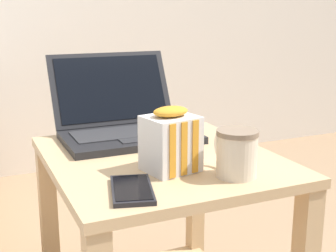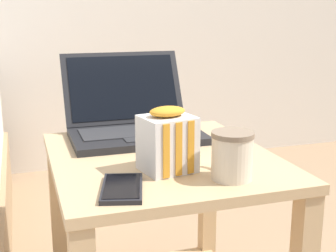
# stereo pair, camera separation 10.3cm
# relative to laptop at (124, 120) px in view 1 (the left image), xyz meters

# --- Properties ---
(bedside_table) EXTENTS (0.51, 0.57, 0.55)m
(bedside_table) POSITION_rel_laptop_xyz_m (0.02, -0.20, -0.25)
(bedside_table) COLOR tan
(bedside_table) RESTS_ON ground_plane
(laptop) EXTENTS (0.34, 0.32, 0.21)m
(laptop) POSITION_rel_laptop_xyz_m (0.00, 0.00, 0.00)
(laptop) COLOR black
(laptop) RESTS_ON bedside_table
(mug_front_left) EXTENTS (0.09, 0.13, 0.10)m
(mug_front_left) POSITION_rel_laptop_xyz_m (0.11, -0.39, 0.01)
(mug_front_left) COLOR beige
(mug_front_left) RESTS_ON bedside_table
(snack_bag) EXTENTS (0.12, 0.11, 0.14)m
(snack_bag) POSITION_rel_laptop_xyz_m (0.00, -0.30, 0.02)
(snack_bag) COLOR silver
(snack_bag) RESTS_ON bedside_table
(cell_phone) EXTENTS (0.11, 0.16, 0.01)m
(cell_phone) POSITION_rel_laptop_xyz_m (-0.11, -0.38, -0.04)
(cell_phone) COLOR black
(cell_phone) RESTS_ON bedside_table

